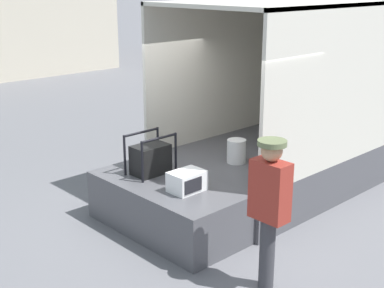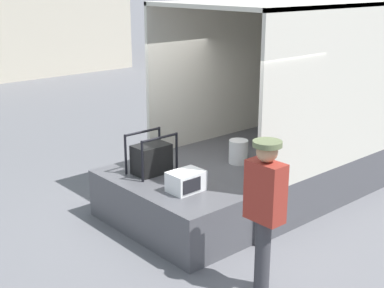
{
  "view_description": "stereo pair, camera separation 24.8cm",
  "coord_description": "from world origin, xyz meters",
  "px_view_note": "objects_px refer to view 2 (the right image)",
  "views": [
    {
      "loc": [
        -5.1,
        -5.34,
        3.46
      ],
      "look_at": [
        -0.27,
        -0.2,
        1.27
      ],
      "focal_mm": 50.0,
      "sensor_mm": 36.0,
      "label": 1
    },
    {
      "loc": [
        -4.92,
        -5.51,
        3.46
      ],
      "look_at": [
        -0.27,
        -0.2,
        1.27
      ],
      "focal_mm": 50.0,
      "sensor_mm": 36.0,
      "label": 2
    }
  ],
  "objects_px": {
    "portable_generator": "(152,158)",
    "worker_person": "(265,200)",
    "box_truck": "(340,120)",
    "microwave": "(186,181)"
  },
  "relations": [
    {
      "from": "box_truck",
      "to": "microwave",
      "type": "xyz_separation_m",
      "value": [
        -4.17,
        -0.42,
        -0.05
      ]
    },
    {
      "from": "portable_generator",
      "to": "worker_person",
      "type": "height_order",
      "value": "worker_person"
    },
    {
      "from": "box_truck",
      "to": "worker_person",
      "type": "bearing_deg",
      "value": -155.94
    },
    {
      "from": "microwave",
      "to": "worker_person",
      "type": "bearing_deg",
      "value": -95.22
    },
    {
      "from": "microwave",
      "to": "worker_person",
      "type": "height_order",
      "value": "worker_person"
    },
    {
      "from": "microwave",
      "to": "portable_generator",
      "type": "bearing_deg",
      "value": 84.3
    },
    {
      "from": "portable_generator",
      "to": "worker_person",
      "type": "xyz_separation_m",
      "value": [
        -0.22,
        -2.37,
        0.16
      ]
    },
    {
      "from": "box_truck",
      "to": "portable_generator",
      "type": "distance_m",
      "value": 4.11
    },
    {
      "from": "box_truck",
      "to": "microwave",
      "type": "height_order",
      "value": "box_truck"
    },
    {
      "from": "box_truck",
      "to": "microwave",
      "type": "distance_m",
      "value": 4.2
    }
  ]
}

